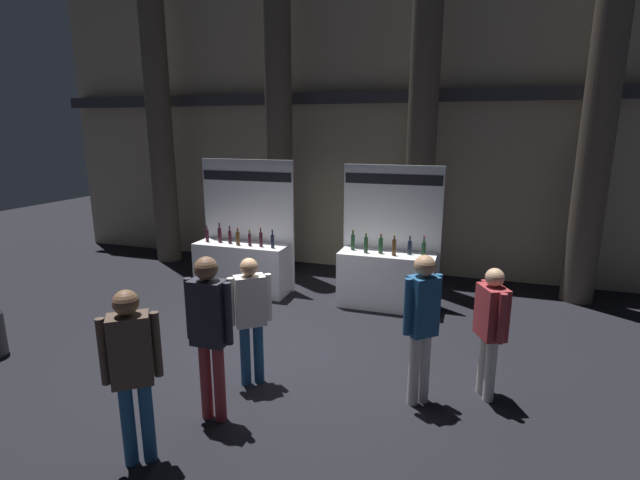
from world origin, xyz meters
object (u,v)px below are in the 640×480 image
Objects in this scene: visitor_1 at (250,312)px; visitor_4 at (209,325)px; visitor_3 at (132,363)px; exhibitor_booth_1 at (387,273)px; visitor_2 at (491,322)px; exhibitor_booth_0 at (243,261)px; visitor_5 at (422,318)px.

visitor_1 is 0.88× the size of visitor_4.
visitor_3 is 0.94× the size of visitor_4.
visitor_3 is (-1.46, -4.72, 0.41)m from exhibitor_booth_1.
visitor_2 is 0.92× the size of visitor_3.
visitor_3 is 0.87m from visitor_4.
visitor_5 is (3.70, -2.83, 0.43)m from exhibitor_booth_0.
visitor_5 is at bearing 25.98° from visitor_4.
exhibitor_booth_1 is 1.35× the size of visitor_4.
exhibitor_booth_1 is 1.44× the size of visitor_3.
visitor_4 is (0.31, 0.81, 0.08)m from visitor_3.
exhibitor_booth_1 is at bearing -147.89° from visitor_1.
visitor_4 reaches higher than visitor_2.
exhibitor_booth_0 is at bearing 112.81° from visitor_4.
exhibitor_booth_1 is 3.07m from visitor_5.
visitor_3 reaches higher than visitor_1.
visitor_5 reaches higher than visitor_1.
exhibitor_booth_1 reaches higher than visitor_2.
exhibitor_booth_0 is 4.86m from visitor_3.
visitor_3 is at bearing 38.35° from visitor_1.
visitor_2 is at bearing 153.69° from visitor_1.
visitor_2 is at bearing -56.89° from exhibitor_booth_1.
visitor_5 is at bearing -179.63° from visitor_3.
exhibitor_booth_0 reaches higher than visitor_4.
exhibitor_booth_0 reaches higher than visitor_3.
visitor_3 is at bearing -3.93° from visitor_5.
visitor_2 is at bearing 178.14° from visitor_3.
visitor_4 is (1.63, -3.84, 0.49)m from exhibitor_booth_0.
exhibitor_booth_1 is at bearing -144.47° from visitor_3.
visitor_3 is at bearing -74.11° from exhibitor_booth_0.
exhibitor_booth_0 is at bearing -143.75° from visitor_2.
visitor_4 is at bearing -147.93° from visitor_3.
exhibitor_booth_0 reaches higher than visitor_1.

